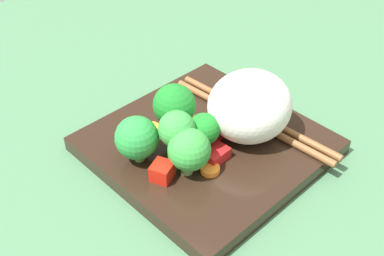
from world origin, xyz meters
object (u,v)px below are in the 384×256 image
broccoli_floret_1 (175,131)px  chopstick_pair (253,117)px  square_plate (207,145)px  rice_mound (250,106)px  carrot_slice_3 (210,169)px

broccoli_floret_1 → chopstick_pair: broccoli_floret_1 is taller
square_plate → rice_mound: (-3.97, 2.74, 5.04)cm
square_plate → broccoli_floret_1: size_ratio=3.73×
square_plate → chopstick_pair: size_ratio=1.01×
rice_mound → chopstick_pair: size_ratio=0.41×
rice_mound → broccoli_floret_1: rice_mound is taller
square_plate → rice_mound: bearing=145.4°
carrot_slice_3 → chopstick_pair: 10.47cm
chopstick_pair → carrot_slice_3: bearing=101.3°
rice_mound → carrot_slice_3: 8.56cm
square_plate → chopstick_pair: 6.86cm
square_plate → rice_mound: size_ratio=2.46×
broccoli_floret_1 → carrot_slice_3: broccoli_floret_1 is taller
carrot_slice_3 → chopstick_pair: size_ratio=0.09×
chopstick_pair → square_plate: bearing=75.2°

